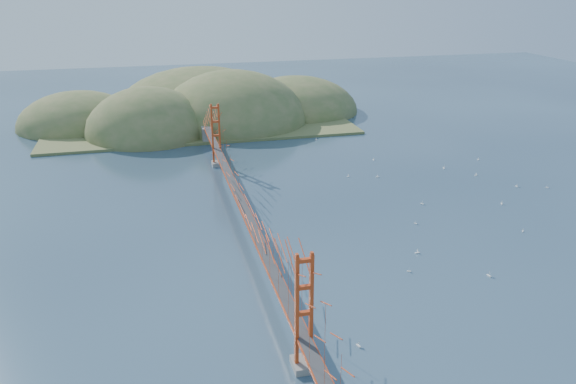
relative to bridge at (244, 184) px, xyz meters
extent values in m
plane|color=#2A4054|center=(0.00, -0.18, -7.01)|extent=(320.00, 320.00, 0.00)
cube|color=gray|center=(0.00, -30.18, -6.66)|extent=(2.00, 2.40, 0.70)
cube|color=gray|center=(0.00, 29.82, -6.66)|extent=(2.00, 2.40, 0.70)
cube|color=#BC3914|center=(0.00, -0.18, -3.71)|extent=(1.40, 92.00, 0.16)
cube|color=#BC3914|center=(0.00, -0.18, -3.91)|extent=(1.33, 92.00, 0.24)
cube|color=#38383A|center=(0.00, -0.18, -3.61)|extent=(1.19, 92.00, 0.03)
cube|color=gray|center=(0.00, 45.82, -5.36)|extent=(2.20, 2.60, 3.30)
cube|color=olive|center=(0.00, 63.82, -6.76)|extent=(70.00, 40.00, 0.60)
ellipsoid|color=olive|center=(-12.00, 55.82, -7.01)|extent=(28.00, 28.00, 21.00)
ellipsoid|color=olive|center=(8.00, 61.82, -7.01)|extent=(36.00, 36.00, 25.00)
ellipsoid|color=olive|center=(26.00, 69.82, -7.01)|extent=(32.00, 32.00, 18.00)
ellipsoid|color=olive|center=(-28.00, 67.82, -7.01)|extent=(28.00, 28.00, 16.00)
ellipsoid|color=olive|center=(2.00, 77.82, -7.01)|extent=(44.00, 44.00, 22.00)
cube|color=white|center=(17.14, -16.26, -6.96)|extent=(0.51, 0.38, 0.09)
cylinder|color=white|center=(17.14, -16.26, -6.69)|extent=(0.01, 0.01, 0.53)
cube|color=white|center=(21.68, 17.73, -6.95)|extent=(0.54, 0.23, 0.09)
cylinder|color=white|center=(21.68, 17.73, -6.67)|extent=(0.02, 0.02, 0.57)
cube|color=white|center=(26.59, 16.21, -6.95)|extent=(0.54, 0.24, 0.09)
cylinder|color=white|center=(26.59, 16.21, -6.67)|extent=(0.02, 0.02, 0.57)
cube|color=white|center=(20.30, -12.09, -6.94)|extent=(0.59, 0.22, 0.11)
cylinder|color=white|center=(20.30, -12.09, -6.63)|extent=(0.02, 0.02, 0.64)
cube|color=white|center=(49.37, 20.74, -6.95)|extent=(0.53, 0.30, 0.09)
cylinder|color=white|center=(49.37, 20.74, -6.68)|extent=(0.01, 0.01, 0.55)
cube|color=white|center=(44.02, 12.80, -6.95)|extent=(0.54, 0.23, 0.10)
cylinder|color=white|center=(44.02, 12.80, -6.66)|extent=(0.02, 0.02, 0.58)
cube|color=white|center=(40.40, 17.74, -6.94)|extent=(0.30, 0.62, 0.11)
cylinder|color=white|center=(40.40, 17.74, -6.62)|extent=(0.02, 0.02, 0.65)
cube|color=white|center=(40.60, -0.11, -6.95)|extent=(0.31, 0.55, 0.10)
cylinder|color=white|center=(40.60, -0.11, -6.66)|extent=(0.02, 0.02, 0.58)
cube|color=white|center=(28.53, 2.90, -6.95)|extent=(0.48, 0.54, 0.10)
cylinder|color=white|center=(28.53, 2.90, -6.65)|extent=(0.02, 0.02, 0.59)
cube|color=white|center=(37.49, -9.75, -6.96)|extent=(0.43, 0.47, 0.09)
cylinder|color=white|center=(37.49, -9.75, -6.69)|extent=(0.01, 0.01, 0.53)
cube|color=white|center=(47.59, 6.08, -6.94)|extent=(0.33, 0.61, 0.11)
cylinder|color=white|center=(47.59, 6.08, -6.63)|extent=(0.02, 0.02, 0.64)
cube|color=white|center=(29.68, 25.58, -6.95)|extent=(0.20, 0.53, 0.09)
cylinder|color=white|center=(29.68, 25.58, -6.67)|extent=(0.02, 0.02, 0.57)
cube|color=white|center=(52.25, 4.38, -6.95)|extent=(0.38, 0.52, 0.09)
cylinder|color=white|center=(52.25, 4.38, -6.68)|extent=(0.01, 0.01, 0.55)
cube|color=white|center=(22.98, 41.82, -6.95)|extent=(0.58, 0.31, 0.10)
cylinder|color=white|center=(22.98, 41.82, -6.65)|extent=(0.02, 0.02, 0.60)
cube|color=white|center=(25.90, -19.60, -6.94)|extent=(0.33, 0.65, 0.11)
cylinder|color=white|center=(25.90, -19.60, -6.60)|extent=(0.02, 0.02, 0.68)
cube|color=white|center=(24.20, -3.68, -6.96)|extent=(0.42, 0.47, 0.09)
cylinder|color=white|center=(24.20, -3.68, -6.70)|extent=(0.01, 0.01, 0.52)
cube|color=white|center=(6.00, -28.51, -6.94)|extent=(0.36, 0.62, 0.11)
cylinder|color=white|center=(6.00, -28.51, -6.62)|extent=(0.02, 0.02, 0.64)
camera|label=1|loc=(-11.59, -70.48, 26.43)|focal=35.00mm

